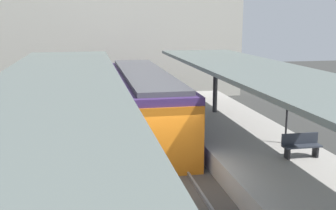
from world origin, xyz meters
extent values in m
plane|color=#383835|center=(0.00, 0.00, 0.00)|extent=(80.00, 80.00, 0.00)
cube|color=#ADA8A0|center=(-3.80, 0.00, 0.50)|extent=(4.40, 28.00, 1.00)
cube|color=#ADA8A0|center=(3.80, 0.00, 0.50)|extent=(4.40, 28.00, 1.00)
cube|color=#4C4742|center=(0.00, 0.00, 0.10)|extent=(3.20, 28.00, 0.20)
cube|color=slate|center=(-0.72, 0.00, 0.27)|extent=(0.08, 28.00, 0.14)
cube|color=slate|center=(0.72, 0.00, 0.27)|extent=(0.08, 28.00, 0.14)
cube|color=#472D6B|center=(0.00, 7.42, 1.65)|extent=(2.70, 12.37, 2.90)
cube|color=orange|center=(0.00, 1.21, 1.50)|extent=(2.65, 0.08, 2.60)
cube|color=black|center=(-1.37, 7.42, 2.00)|extent=(0.04, 11.38, 0.76)
cube|color=black|center=(1.37, 7.42, 2.00)|extent=(0.04, 11.38, 0.76)
cube|color=#515156|center=(0.00, 7.42, 3.20)|extent=(2.16, 11.75, 0.20)
cylinder|color=#333335|center=(-3.80, -4.90, 2.41)|extent=(0.24, 0.24, 2.83)
cylinder|color=#333335|center=(-3.80, 7.70, 2.41)|extent=(0.24, 0.24, 2.83)
cube|color=slate|center=(-3.80, 1.40, 3.91)|extent=(4.18, 21.00, 0.16)
cylinder|color=#333335|center=(3.80, 7.70, 2.41)|extent=(0.24, 0.24, 2.82)
cube|color=slate|center=(3.80, 1.40, 3.90)|extent=(4.18, 21.00, 0.16)
cube|color=black|center=(4.08, 0.10, 1.20)|extent=(0.08, 0.32, 0.40)
cube|color=black|center=(5.18, 0.10, 1.20)|extent=(0.08, 0.32, 0.40)
cube|color=#2D333D|center=(4.63, 0.10, 1.43)|extent=(1.40, 0.40, 0.06)
cube|color=#2D333D|center=(4.63, 0.28, 1.66)|extent=(1.40, 0.06, 0.40)
cylinder|color=#262628|center=(4.89, 1.83, 2.10)|extent=(0.08, 0.08, 2.20)
cube|color=black|center=(4.89, 1.83, 3.05)|extent=(0.90, 0.06, 0.32)
cylinder|color=#998460|center=(-3.12, 5.82, 1.42)|extent=(0.28, 0.28, 0.84)
cylinder|color=maroon|center=(-3.12, 5.82, 2.13)|extent=(0.36, 0.36, 0.56)
sphere|color=beige|center=(-3.12, 5.82, 2.52)|extent=(0.22, 0.22, 0.22)
cube|color=beige|center=(-0.15, 20.00, 5.50)|extent=(18.00, 6.00, 11.00)
camera|label=1|loc=(-2.75, -12.55, 5.88)|focal=43.37mm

